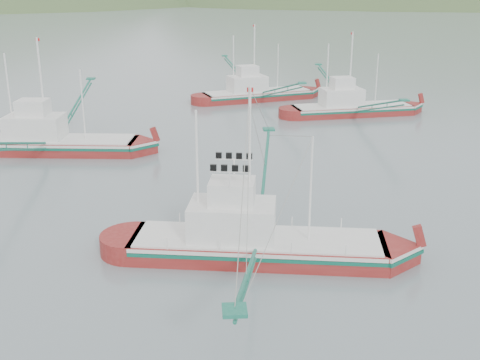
{
  "coord_description": "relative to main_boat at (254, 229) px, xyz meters",
  "views": [
    {
      "loc": [
        -2.54,
        -31.71,
        15.99
      ],
      "look_at": [
        0.0,
        6.0,
        3.2
      ],
      "focal_mm": 45.0,
      "sensor_mm": 36.0,
      "label": 1
    }
  ],
  "objects": [
    {
      "name": "bg_boat_left",
      "position": [
        -17.4,
        24.11,
        -0.17
      ],
      "size": [
        16.24,
        28.69,
        11.65
      ],
      "rotation": [
        0.0,
        0.0,
        -0.1
      ],
      "color": "maroon",
      "rests_on": "ground"
    },
    {
      "name": "ground",
      "position": [
        -0.5,
        -0.92,
        -1.86
      ],
      "size": [
        1200.0,
        1200.0,
        0.0
      ],
      "primitive_type": "plane",
      "color": "slate",
      "rests_on": "ground"
    },
    {
      "name": "main_boat",
      "position": [
        0.0,
        0.0,
        0.0
      ],
      "size": [
        15.58,
        27.24,
        11.1
      ],
      "rotation": [
        0.0,
        0.0,
        -0.16
      ],
      "color": "maroon",
      "rests_on": "ground"
    },
    {
      "name": "bg_boat_right",
      "position": [
        15.26,
        38.34,
        -0.18
      ],
      "size": [
        14.97,
        26.27,
        10.69
      ],
      "rotation": [
        0.0,
        0.0,
        0.14
      ],
      "color": "maroon",
      "rests_on": "ground"
    },
    {
      "name": "bg_boat_far",
      "position": [
        4.69,
        48.48,
        0.21
      ],
      "size": [
        15.37,
        26.25,
        10.89
      ],
      "rotation": [
        0.0,
        0.0,
        0.29
      ],
      "color": "maroon",
      "rests_on": "ground"
    }
  ]
}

